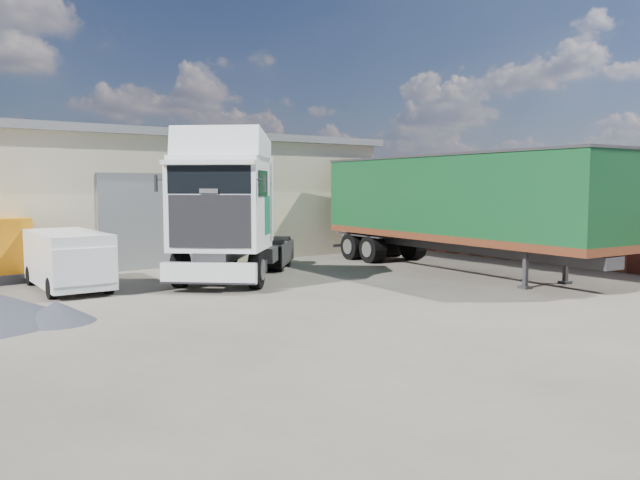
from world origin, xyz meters
TOP-DOWN VIEW (x-y plane):
  - ground at (0.00, 0.00)m, footprint 120.00×120.00m
  - warehouse at (-6.00, 16.00)m, footprint 30.60×12.60m
  - brick_boundary_wall at (11.50, 6.00)m, footprint 0.35×26.00m
  - tractor_unit at (-1.12, 5.51)m, footprint 6.88×7.21m
  - box_trailer at (6.75, 2.95)m, footprint 3.64×12.92m
  - panel_van at (-5.81, 6.82)m, footprint 1.82×4.31m

SIDE VIEW (x-z plane):
  - ground at x=0.00m, z-range 0.00..0.00m
  - panel_van at x=-5.81m, z-range 0.03..1.78m
  - brick_boundary_wall at x=11.50m, z-range 0.00..2.50m
  - tractor_unit at x=-1.12m, z-range -0.39..4.54m
  - box_trailer at x=6.75m, z-range 0.46..4.71m
  - warehouse at x=-6.00m, z-range -0.05..5.37m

